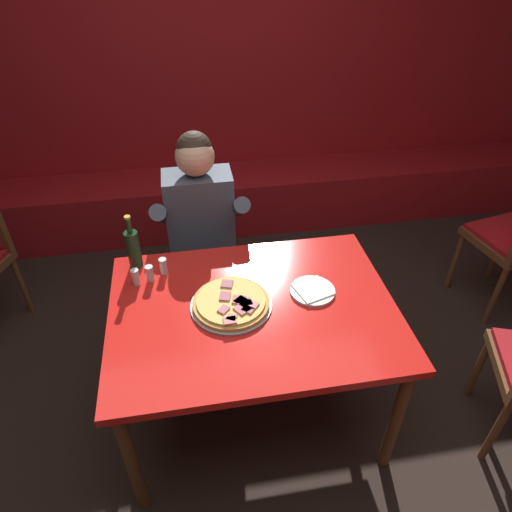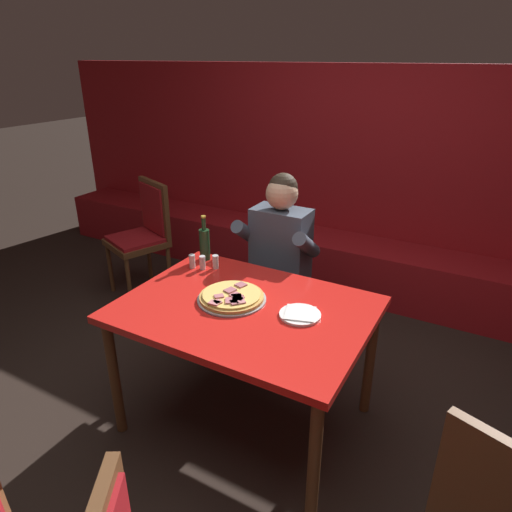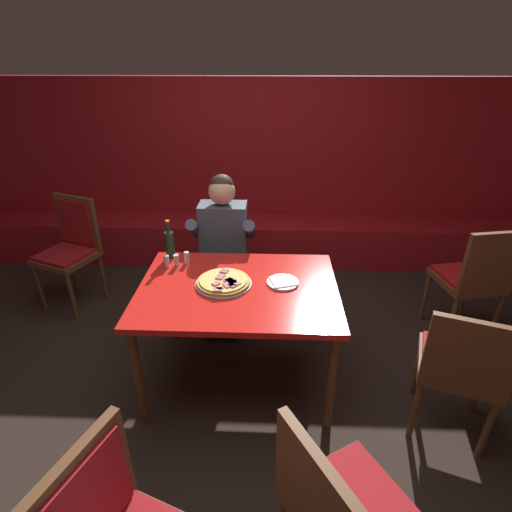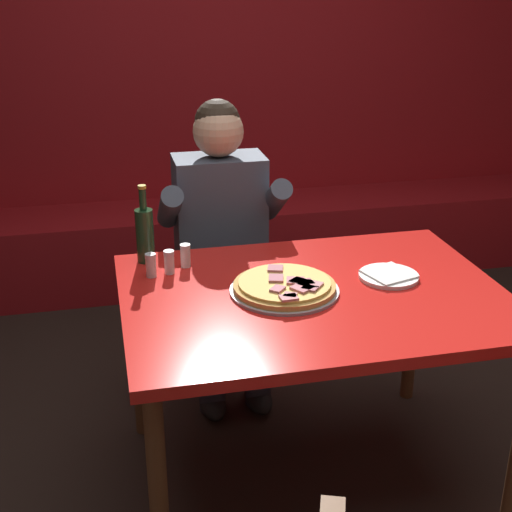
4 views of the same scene
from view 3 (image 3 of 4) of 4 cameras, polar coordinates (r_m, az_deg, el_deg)
name	(u,v)px [view 3 (image 3 of 4)]	position (r m, az deg, el deg)	size (l,w,h in m)	color
ground_plane	(240,375)	(3.05, -2.28, -16.66)	(24.00, 24.00, 0.00)	black
booth_wall_panel	(253,169)	(4.53, -0.40, 12.27)	(6.80, 0.16, 1.90)	maroon
booth_bench	(252,240)	(4.47, -0.56, 2.26)	(6.46, 0.48, 0.46)	maroon
main_dining_table	(238,297)	(2.63, -2.55, -5.86)	(1.28, 0.95, 0.76)	brown
pizza	(224,282)	(2.60, -4.64, -3.72)	(0.37, 0.37, 0.05)	#9E9EA3
plate_white_paper	(283,282)	(2.62, 3.84, -3.74)	(0.21, 0.21, 0.02)	white
beer_bottle	(170,244)	(2.96, -12.22, 1.72)	(0.07, 0.07, 0.29)	#19381E
shaker_black_pepper	(167,262)	(2.86, -12.63, -0.81)	(0.04, 0.04, 0.09)	silver
shaker_parmesan	(187,258)	(2.89, -9.86, -0.29)	(0.04, 0.04, 0.09)	silver
shaker_red_pepper_flakes	(177,261)	(2.86, -11.29, -0.70)	(0.04, 0.04, 0.09)	silver
diner_seated_blue_shirt	(223,247)	(3.24, -4.77, 1.31)	(0.53, 0.53, 1.27)	black
dining_chair_by_booth	(71,244)	(3.94, -24.87, 1.55)	(0.57, 0.57, 0.99)	brown
dining_chair_far_right	(462,364)	(2.60, 27.33, -13.50)	(0.56, 0.56, 0.92)	brown
dining_chair_far_left	(338,507)	(1.80, 11.63, -31.73)	(0.60, 0.60, 0.96)	brown
dining_chair_near_left	(475,275)	(3.50, 28.86, -2.41)	(0.51, 0.51, 0.99)	brown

